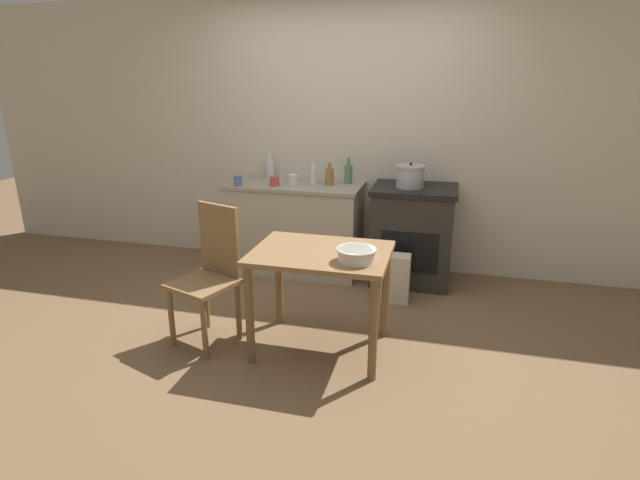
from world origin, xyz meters
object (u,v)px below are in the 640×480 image
(stove, at_px, (412,234))
(work_table, at_px, (321,268))
(cup_mid_right, at_px, (293,179))
(chair, at_px, (210,272))
(stock_pot, at_px, (410,176))
(mixing_bowl_large, at_px, (356,254))
(bottle_left, at_px, (270,167))
(bottle_center_left, at_px, (348,173))
(cup_center, at_px, (238,181))
(flour_sack, at_px, (396,278))
(bottle_far_left, at_px, (313,175))
(bottle_mid_left, at_px, (329,176))
(cup_center_right, at_px, (274,181))

(stove, relative_size, work_table, 0.98)
(cup_mid_right, bearing_deg, chair, -96.77)
(stock_pot, xyz_separation_m, mixing_bowl_large, (-0.19, -1.51, -0.22))
(bottle_left, bearing_deg, stove, -7.90)
(bottle_center_left, height_order, cup_center, bottle_center_left)
(chair, xyz_separation_m, cup_center, (-0.31, 1.24, 0.39))
(chair, xyz_separation_m, flour_sack, (1.21, 0.97, -0.31))
(stove, relative_size, flour_sack, 2.16)
(bottle_center_left, xyz_separation_m, cup_mid_right, (-0.49, -0.18, -0.05))
(work_table, relative_size, cup_mid_right, 9.74)
(stove, height_order, cup_center, cup_center)
(work_table, bearing_deg, bottle_left, 120.17)
(work_table, distance_m, bottle_left, 1.90)
(cup_center, bearing_deg, bottle_far_left, 21.39)
(bottle_mid_left, relative_size, cup_mid_right, 2.23)
(work_table, distance_m, bottle_center_left, 1.59)
(mixing_bowl_large, relative_size, cup_center, 2.74)
(cup_mid_right, bearing_deg, bottle_far_left, 24.65)
(bottle_left, bearing_deg, bottle_center_left, -4.97)
(cup_mid_right, bearing_deg, mixing_bowl_large, -59.35)
(work_table, bearing_deg, bottle_mid_left, 101.40)
(cup_center, bearing_deg, mixing_bowl_large, -44.12)
(stove, bearing_deg, bottle_left, 172.10)
(flour_sack, relative_size, mixing_bowl_large, 1.65)
(bottle_center_left, distance_m, cup_center_right, 0.70)
(bottle_left, bearing_deg, flour_sack, -27.36)
(cup_mid_right, bearing_deg, stock_pot, 0.76)
(chair, bearing_deg, cup_mid_right, 102.63)
(stove, distance_m, cup_center_right, 1.36)
(bottle_center_left, bearing_deg, cup_center, -159.74)
(bottle_center_left, bearing_deg, mixing_bowl_large, -76.77)
(bottle_far_left, distance_m, cup_center_right, 0.37)
(stock_pot, xyz_separation_m, bottle_mid_left, (-0.75, 0.06, -0.05))
(work_table, height_order, mixing_bowl_large, mixing_bowl_large)
(cup_mid_right, bearing_deg, cup_center, -159.87)
(mixing_bowl_large, xyz_separation_m, bottle_center_left, (-0.39, 1.68, 0.18))
(bottle_left, relative_size, cup_center_right, 3.09)
(mixing_bowl_large, distance_m, bottle_far_left, 1.74)
(bottle_mid_left, height_order, cup_center, bottle_mid_left)
(bottle_far_left, relative_size, cup_mid_right, 2.34)
(cup_center_right, bearing_deg, bottle_left, 115.76)
(bottle_far_left, bearing_deg, bottle_center_left, 17.84)
(bottle_mid_left, distance_m, cup_mid_right, 0.34)
(cup_center, bearing_deg, stove, 8.07)
(flour_sack, xyz_separation_m, cup_center, (-1.52, 0.27, 0.70))
(stove, relative_size, mixing_bowl_large, 3.57)
(chair, bearing_deg, cup_center, 123.32)
(flour_sack, bearing_deg, bottle_far_left, 148.39)
(chair, height_order, flour_sack, chair)
(stove, bearing_deg, stock_pot, -140.76)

